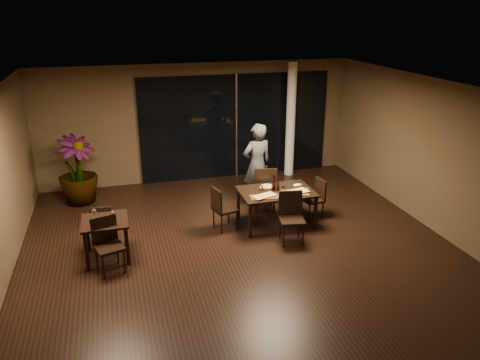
# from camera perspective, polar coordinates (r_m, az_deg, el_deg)

# --- Properties ---
(ground) EXTENTS (8.00, 8.00, 0.00)m
(ground) POSITION_cam_1_polar(r_m,az_deg,el_deg) (8.94, -0.01, -8.28)
(ground) COLOR black
(ground) RESTS_ON ground
(wall_back) EXTENTS (8.00, 0.10, 3.00)m
(wall_back) POSITION_cam_1_polar(r_m,az_deg,el_deg) (12.12, -5.21, 7.01)
(wall_back) COLOR #4E3F29
(wall_back) RESTS_ON ground
(wall_front) EXTENTS (8.00, 0.10, 3.00)m
(wall_front) POSITION_cam_1_polar(r_m,az_deg,el_deg) (4.96, 13.10, -14.55)
(wall_front) COLOR #4E3F29
(wall_front) RESTS_ON ground
(wall_right) EXTENTS (0.10, 8.00, 3.00)m
(wall_right) POSITION_cam_1_polar(r_m,az_deg,el_deg) (10.14, 22.64, 2.82)
(wall_right) COLOR #4E3F29
(wall_right) RESTS_ON ground
(ceiling) EXTENTS (8.00, 8.00, 0.04)m
(ceiling) POSITION_cam_1_polar(r_m,az_deg,el_deg) (7.95, -0.02, 11.19)
(ceiling) COLOR silver
(ceiling) RESTS_ON wall_back
(window_panel) EXTENTS (5.00, 0.06, 2.70)m
(window_panel) POSITION_cam_1_polar(r_m,az_deg,el_deg) (12.29, -0.49, 6.56)
(window_panel) COLOR black
(window_panel) RESTS_ON ground
(column) EXTENTS (0.24, 0.24, 3.00)m
(column) POSITION_cam_1_polar(r_m,az_deg,el_deg) (12.40, 6.20, 7.28)
(column) COLOR white
(column) RESTS_ON ground
(main_table) EXTENTS (1.50, 1.00, 0.75)m
(main_table) POSITION_cam_1_polar(r_m,az_deg,el_deg) (9.62, 4.45, -1.74)
(main_table) COLOR black
(main_table) RESTS_ON ground
(side_table) EXTENTS (0.80, 0.80, 0.75)m
(side_table) POSITION_cam_1_polar(r_m,az_deg,el_deg) (8.68, -16.10, -5.48)
(side_table) COLOR black
(side_table) RESTS_ON ground
(chair_main_far) EXTENTS (0.57, 0.57, 1.05)m
(chair_main_far) POSITION_cam_1_polar(r_m,az_deg,el_deg) (10.24, 3.04, -0.84)
(chair_main_far) COLOR black
(chair_main_far) RESTS_ON ground
(chair_main_near) EXTENTS (0.53, 0.53, 0.99)m
(chair_main_near) POSITION_cam_1_polar(r_m,az_deg,el_deg) (9.04, 6.23, -4.16)
(chair_main_near) COLOR black
(chair_main_near) RESTS_ON ground
(chair_main_left) EXTENTS (0.52, 0.52, 0.92)m
(chair_main_left) POSITION_cam_1_polar(r_m,az_deg,el_deg) (9.41, -2.28, -3.27)
(chair_main_left) COLOR black
(chair_main_left) RESTS_ON ground
(chair_main_right) EXTENTS (0.44, 0.44, 0.86)m
(chair_main_right) POSITION_cam_1_polar(r_m,az_deg,el_deg) (10.14, 9.24, -1.96)
(chair_main_right) COLOR black
(chair_main_right) RESTS_ON ground
(chair_side_far) EXTENTS (0.42, 0.42, 0.84)m
(chair_side_far) POSITION_cam_1_polar(r_m,az_deg,el_deg) (9.19, -16.43, -5.08)
(chair_side_far) COLOR black
(chair_side_far) RESTS_ON ground
(chair_side_near) EXTENTS (0.56, 0.56, 0.96)m
(chair_side_near) POSITION_cam_1_polar(r_m,az_deg,el_deg) (8.34, -15.88, -7.20)
(chair_side_near) COLOR black
(chair_side_near) RESTS_ON ground
(diner) EXTENTS (0.72, 0.55, 1.91)m
(diner) POSITION_cam_1_polar(r_m,az_deg,el_deg) (10.49, 2.09, 1.84)
(diner) COLOR #323537
(diner) RESTS_ON ground
(potted_plant) EXTENTS (1.22, 1.22, 1.58)m
(potted_plant) POSITION_cam_1_polar(r_m,az_deg,el_deg) (11.26, -19.22, 1.12)
(potted_plant) COLOR #1E4517
(potted_plant) RESTS_ON ground
(pizza_board_left) EXTENTS (0.59, 0.33, 0.01)m
(pizza_board_left) POSITION_cam_1_polar(r_m,az_deg,el_deg) (9.26, 3.00, -2.07)
(pizza_board_left) COLOR #4F2C19
(pizza_board_left) RESTS_ON main_table
(pizza_board_right) EXTENTS (0.63, 0.45, 0.01)m
(pizza_board_right) POSITION_cam_1_polar(r_m,az_deg,el_deg) (9.50, 6.72, -1.57)
(pizza_board_right) COLOR #4F2B19
(pizza_board_right) RESTS_ON main_table
(oblong_pizza_left) EXTENTS (0.50, 0.34, 0.02)m
(oblong_pizza_left) POSITION_cam_1_polar(r_m,az_deg,el_deg) (9.25, 3.00, -1.98)
(oblong_pizza_left) COLOR maroon
(oblong_pizza_left) RESTS_ON pizza_board_left
(oblong_pizza_right) EXTENTS (0.58, 0.36, 0.02)m
(oblong_pizza_right) POSITION_cam_1_polar(r_m,az_deg,el_deg) (9.50, 6.72, -1.48)
(oblong_pizza_right) COLOR #691A09
(oblong_pizza_right) RESTS_ON pizza_board_right
(round_pizza) EXTENTS (0.27, 0.27, 0.01)m
(round_pizza) POSITION_cam_1_polar(r_m,az_deg,el_deg) (9.78, 3.34, -0.81)
(round_pizza) COLOR #B62514
(round_pizza) RESTS_ON main_table
(bottle_a) EXTENTS (0.07, 0.07, 0.33)m
(bottle_a) POSITION_cam_1_polar(r_m,az_deg,el_deg) (9.55, 4.16, -0.35)
(bottle_a) COLOR black
(bottle_a) RESTS_ON main_table
(bottle_b) EXTENTS (0.06, 0.06, 0.29)m
(bottle_b) POSITION_cam_1_polar(r_m,az_deg,el_deg) (9.56, 4.68, -0.51)
(bottle_b) COLOR black
(bottle_b) RESTS_ON main_table
(bottle_c) EXTENTS (0.07, 0.07, 0.31)m
(bottle_c) POSITION_cam_1_polar(r_m,az_deg,el_deg) (9.65, 4.09, -0.17)
(bottle_c) COLOR black
(bottle_c) RESTS_ON main_table
(tumbler_left) EXTENTS (0.07, 0.07, 0.09)m
(tumbler_left) POSITION_cam_1_polar(r_m,az_deg,el_deg) (9.60, 2.63, -0.98)
(tumbler_left) COLOR white
(tumbler_left) RESTS_ON main_table
(tumbler_right) EXTENTS (0.08, 0.08, 0.10)m
(tumbler_right) POSITION_cam_1_polar(r_m,az_deg,el_deg) (9.78, 5.31, -0.62)
(tumbler_right) COLOR white
(tumbler_right) RESTS_ON main_table
(napkin_near) EXTENTS (0.18, 0.10, 0.01)m
(napkin_near) POSITION_cam_1_polar(r_m,az_deg,el_deg) (9.71, 7.81, -1.15)
(napkin_near) COLOR white
(napkin_near) RESTS_ON main_table
(napkin_far) EXTENTS (0.20, 0.13, 0.01)m
(napkin_far) POSITION_cam_1_polar(r_m,az_deg,el_deg) (9.94, 7.06, -0.59)
(napkin_far) COLOR silver
(napkin_far) RESTS_ON main_table
(wine_glass_a) EXTENTS (0.09, 0.09, 0.19)m
(wine_glass_a) POSITION_cam_1_polar(r_m,az_deg,el_deg) (8.66, -17.33, -4.03)
(wine_glass_a) COLOR white
(wine_glass_a) RESTS_ON side_table
(wine_glass_b) EXTENTS (0.07, 0.07, 0.17)m
(wine_glass_b) POSITION_cam_1_polar(r_m,az_deg,el_deg) (8.54, -15.21, -4.26)
(wine_glass_b) COLOR white
(wine_glass_b) RESTS_ON side_table
(side_napkin) EXTENTS (0.21, 0.17, 0.01)m
(side_napkin) POSITION_cam_1_polar(r_m,az_deg,el_deg) (8.46, -15.77, -5.11)
(side_napkin) COLOR white
(side_napkin) RESTS_ON side_table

